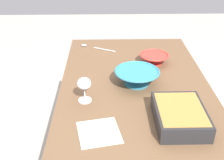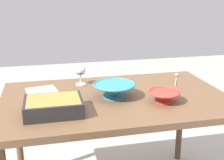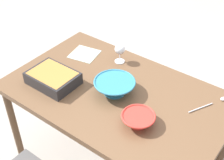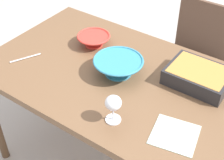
% 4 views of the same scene
% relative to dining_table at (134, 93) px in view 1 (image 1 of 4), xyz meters
% --- Properties ---
extents(dining_table, '(1.43, 0.89, 0.78)m').
position_rel_dining_table_xyz_m(dining_table, '(0.00, 0.00, 0.00)').
color(dining_table, brown).
rests_on(dining_table, ground_plane).
extents(wine_glass, '(0.08, 0.08, 0.14)m').
position_rel_dining_table_xyz_m(wine_glass, '(-0.19, 0.29, 0.17)').
color(wine_glass, white).
rests_on(wine_glass, dining_table).
extents(casserole_dish, '(0.31, 0.24, 0.08)m').
position_rel_dining_table_xyz_m(casserole_dish, '(-0.39, -0.18, 0.12)').
color(casserole_dish, '#262628').
rests_on(casserole_dish, dining_table).
extents(mixing_bowl, '(0.20, 0.20, 0.07)m').
position_rel_dining_table_xyz_m(mixing_bowl, '(0.26, -0.15, 0.11)').
color(mixing_bowl, red).
rests_on(mixing_bowl, dining_table).
extents(small_bowl, '(0.27, 0.27, 0.09)m').
position_rel_dining_table_xyz_m(small_bowl, '(-0.01, -0.01, 0.12)').
color(small_bowl, teal).
rests_on(small_bowl, dining_table).
extents(serving_spoon, '(0.15, 0.27, 0.01)m').
position_rel_dining_table_xyz_m(serving_spoon, '(0.54, 0.28, 0.08)').
color(serving_spoon, silver).
rests_on(serving_spoon, dining_table).
extents(napkin, '(0.23, 0.22, 0.00)m').
position_rel_dining_table_xyz_m(napkin, '(-0.46, 0.21, 0.07)').
color(napkin, '#B2CCB7').
rests_on(napkin, dining_table).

